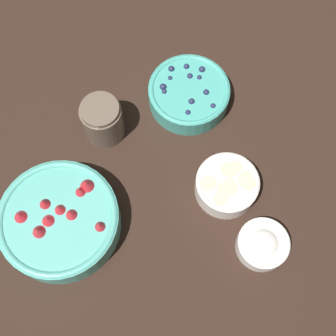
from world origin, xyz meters
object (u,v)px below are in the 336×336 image
Objects in this scene: bowl_strawberries at (59,220)px; bowl_bananas at (227,185)px; bowl_cream at (263,244)px; jar_chocolate at (103,121)px; bowl_blueberries at (189,93)px.

bowl_bananas is at bearing 26.96° from bowl_strawberries.
bowl_bananas is 1.26× the size of bowl_cream.
bowl_strawberries is at bearing -153.04° from bowl_bananas.
jar_chocolate is at bearing 84.76° from bowl_strawberries.
bowl_blueberries is at bearing 123.24° from bowl_bananas.
bowl_blueberries is at bearing 126.83° from bowl_cream.
bowl_strawberries reaches higher than bowl_bananas.
bowl_cream is at bearing -24.44° from jar_chocolate.
bowl_blueberries is at bearing 62.42° from bowl_strawberries.
bowl_blueberries is at bearing 36.77° from jar_chocolate.
jar_chocolate is at bearing 155.56° from bowl_cream.
bowl_bananas is at bearing -13.99° from jar_chocolate.
bowl_strawberries is at bearing -117.58° from bowl_blueberries.
bowl_cream is (0.10, -0.10, -0.01)m from bowl_bananas.
bowl_strawberries is 0.24m from jar_chocolate.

